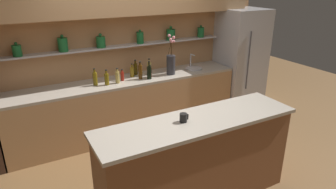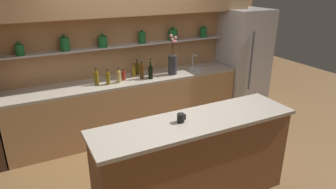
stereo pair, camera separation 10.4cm
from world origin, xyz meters
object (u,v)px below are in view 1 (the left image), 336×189
flower_vase (171,63)px  bottle_sauce_7 (150,72)px  refrigerator (240,61)px  bottle_wine_1 (149,72)px  bottle_spirit_0 (140,72)px  bottle_sauce_8 (122,76)px  coffee_mug (183,118)px  bottle_oil_2 (95,78)px  bottle_spirit_4 (117,77)px  sink_fixture (194,67)px  bottle_oil_5 (135,69)px  bottle_spirit_6 (149,68)px  bottle_oil_3 (107,79)px  bottle_oil_9 (132,72)px

flower_vase → bottle_sauce_7: 0.39m
refrigerator → bottle_wine_1: (-1.95, -0.10, 0.08)m
bottle_spirit_0 → bottle_sauce_8: 0.29m
bottle_sauce_8 → coffee_mug: coffee_mug is taller
bottle_oil_2 → bottle_spirit_4: bearing=-11.1°
bottle_spirit_0 → coffee_mug: size_ratio=2.89×
sink_fixture → bottle_spirit_0: bottle_spirit_0 is taller
sink_fixture → bottle_sauce_7: sink_fixture is taller
bottle_oil_2 → bottle_wine_1: bearing=-7.6°
bottle_spirit_4 → bottle_spirit_0: bearing=2.3°
bottle_wine_1 → bottle_oil_2: size_ratio=1.13×
sink_fixture → bottle_spirit_0: bearing=-175.5°
refrigerator → bottle_sauce_8: bearing=179.4°
bottle_spirit_0 → bottle_oil_5: size_ratio=1.14×
bottle_spirit_6 → coffee_mug: bottle_spirit_6 is taller
bottle_spirit_0 → bottle_oil_2: 0.71m
bottle_wine_1 → bottle_sauce_8: bearing=163.3°
sink_fixture → bottle_wine_1: (-0.92, -0.15, 0.08)m
bottle_sauce_7 → coffee_mug: 1.86m
bottle_sauce_7 → coffee_mug: bottle_sauce_7 is taller
coffee_mug → bottle_oil_3: bearing=98.2°
sink_fixture → bottle_oil_5: (-1.02, 0.17, 0.08)m
bottle_sauce_8 → bottle_oil_9: bottle_oil_9 is taller
flower_vase → bottle_oil_2: size_ratio=2.52×
bottle_spirit_6 → bottle_sauce_7: bottle_spirit_6 is taller
bottle_oil_3 → bottle_sauce_8: bottle_oil_3 is taller
bottle_wine_1 → bottle_oil_3: bottle_wine_1 is taller
refrigerator → flower_vase: (-1.53, -0.04, 0.17)m
bottle_oil_2 → sink_fixture: bearing=1.2°
bottle_oil_5 → bottle_spirit_6: bearing=-23.1°
bottle_spirit_0 → bottle_spirit_4: bearing=-177.7°
bottle_wine_1 → bottle_sauce_8: size_ratio=1.60×
bottle_spirit_0 → bottle_oil_9: bottle_spirit_0 is taller
bottle_spirit_0 → bottle_spirit_4: (-0.38, -0.02, -0.03)m
flower_vase → bottle_spirit_0: flower_vase is taller
flower_vase → bottle_spirit_0: (-0.55, 0.00, -0.07)m
bottle_spirit_6 → refrigerator: bearing=-4.1°
sink_fixture → bottle_wine_1: bottle_wine_1 is taller
bottle_oil_3 → bottle_sauce_8: size_ratio=1.29×
refrigerator → bottle_oil_2: (-2.78, 0.01, 0.07)m
bottle_wine_1 → refrigerator: bearing=2.9°
bottle_oil_2 → bottle_sauce_7: (0.88, -0.04, -0.02)m
coffee_mug → refrigerator: bearing=37.6°
bottle_oil_5 → bottle_spirit_0: bearing=-95.6°
bottle_oil_2 → bottle_oil_5: size_ratio=1.04×
bottle_wine_1 → bottle_oil_9: bottle_wine_1 is taller
sink_fixture → bottle_spirit_6: size_ratio=1.10×
bottle_spirit_4 → bottle_sauce_8: bearing=35.5°
bottle_oil_2 → coffee_mug: size_ratio=2.62×
bottle_wine_1 → bottle_sauce_7: size_ratio=1.47×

